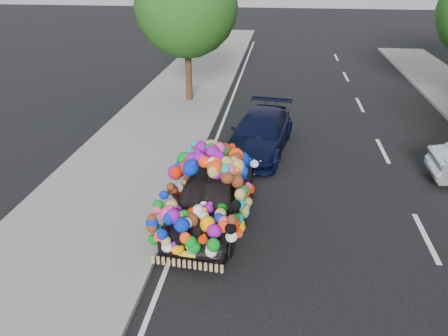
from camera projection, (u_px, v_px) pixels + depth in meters
The scene contains 7 objects.
ground at pixel (268, 226), 10.36m from camera, with size 100.00×100.00×0.00m, color black.
sidewalk at pixel (94, 212), 10.83m from camera, with size 4.00×60.00×0.12m, color gray.
kerb at pixel (171, 217), 10.60m from camera, with size 0.15×60.00×0.13m, color gray.
lane_markings at pixel (426, 237), 9.95m from camera, with size 6.00×50.00×0.01m, color silver, non-canonical shape.
tree_near_sidewalk at pixel (186, 5), 17.53m from camera, with size 4.20×4.20×6.13m.
plush_art_car at pixel (211, 184), 10.14m from camera, with size 2.29×4.29×1.99m.
navy_sedan at pixel (260, 133), 14.16m from camera, with size 1.74×4.28×1.24m, color black.
Camera 1 is at (0.09, -8.78, 5.76)m, focal length 35.00 mm.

